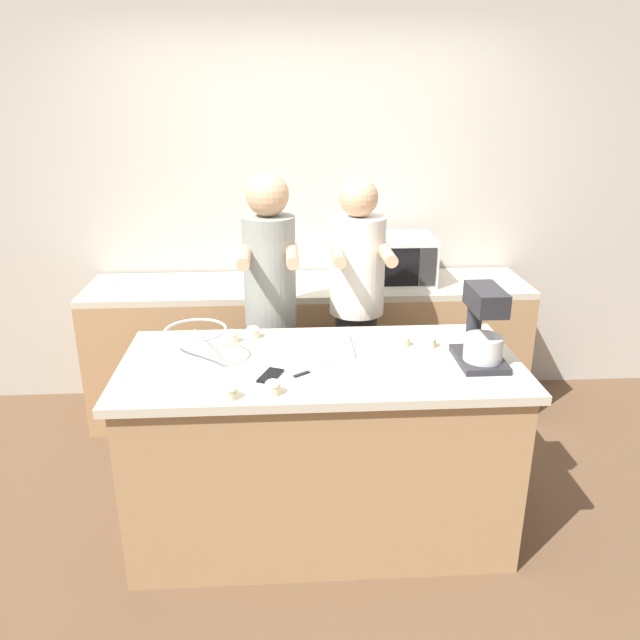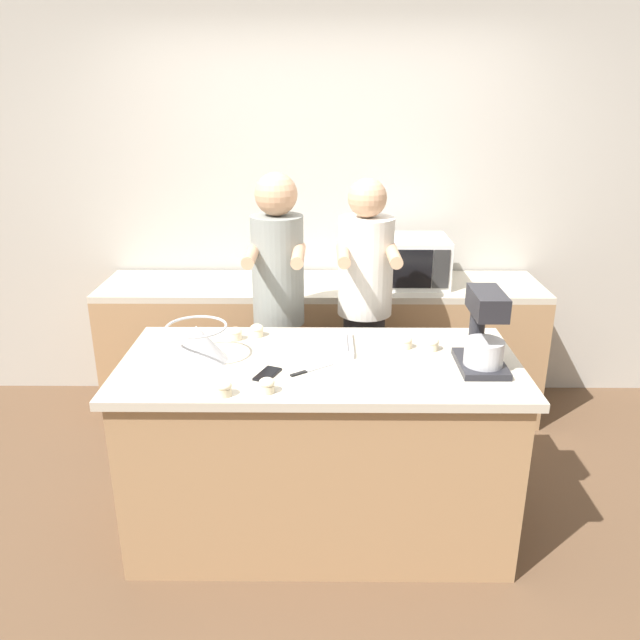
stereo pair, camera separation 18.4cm
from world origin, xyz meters
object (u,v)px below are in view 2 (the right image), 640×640
object	(u,v)px
person_left	(279,312)
cupcake_4	(432,344)
person_right	(364,318)
cell_phone	(267,374)
knife	(309,371)
cupcake_2	(257,330)
stand_mixer	(484,334)
cupcake_1	(267,385)
microwave_oven	(408,261)
cupcake_3	(224,388)
baking_tray	(318,343)
cupcake_0	(235,333)
mixing_bowl	(197,342)
cupcake_5	(405,342)

from	to	relation	value
person_left	cupcake_4	distance (m)	0.93
person_right	cell_phone	xyz separation A→B (m)	(-0.47, -0.81, 0.04)
person_right	knife	world-z (taller)	person_right
cupcake_2	stand_mixer	bearing A→B (deg)	-19.42
knife	cupcake_1	size ratio (longest dim) A/B	2.90
person_right	microwave_oven	bearing A→B (deg)	62.11
person_right	cupcake_3	distance (m)	1.18
baking_tray	cell_phone	size ratio (longest dim) A/B	2.06
microwave_oven	cupcake_0	distance (m)	1.38
knife	cupcake_1	distance (m)	0.26
person_left	mixing_bowl	distance (m)	0.73
cupcake_5	person_right	bearing A→B (deg)	107.83
mixing_bowl	microwave_oven	xyz separation A→B (m)	(1.10, 1.23, 0.05)
person_right	microwave_oven	distance (m)	0.67
knife	cupcake_3	bearing A→B (deg)	-145.44
person_left	cupcake_4	world-z (taller)	person_left
cell_phone	cupcake_1	size ratio (longest dim) A/B	2.45
baking_tray	cupcake_0	bearing A→B (deg)	167.35
person_left	cupcake_5	distance (m)	0.82
stand_mixer	microwave_oven	xyz separation A→B (m)	(-0.17, 1.30, -0.02)
microwave_oven	knife	bearing A→B (deg)	-113.67
cupcake_0	cupcake_3	bearing A→B (deg)	-86.64
person_left	cupcake_2	bearing A→B (deg)	-102.82
person_left	stand_mixer	world-z (taller)	person_left
microwave_oven	cupcake_0	size ratio (longest dim) A/B	7.58
microwave_oven	cupcake_3	bearing A→B (deg)	-120.42
cupcake_0	cupcake_1	xyz separation A→B (m)	(0.20, -0.57, 0.00)
cell_phone	knife	world-z (taller)	cell_phone
cupcake_2	cupcake_5	size ratio (longest dim) A/B	1.00
knife	cupcake_2	bearing A→B (deg)	123.30
knife	cupcake_1	world-z (taller)	cupcake_1
cupcake_1	cupcake_5	size ratio (longest dim) A/B	1.00
mixing_bowl	cell_phone	bearing A→B (deg)	-25.90
cupcake_3	cupcake_5	bearing A→B (deg)	32.30
mixing_bowl	cupcake_2	size ratio (longest dim) A/B	4.25
cupcake_0	cupcake_4	xyz separation A→B (m)	(0.94, -0.12, 0.00)
stand_mixer	cupcake_4	size ratio (longest dim) A/B	5.44
microwave_oven	cupcake_3	distance (m)	1.83
knife	cupcake_0	size ratio (longest dim) A/B	2.90
stand_mixer	cupcake_5	distance (m)	0.40
mixing_bowl	person_right	bearing A→B (deg)	39.59
cupcake_2	cupcake_3	world-z (taller)	same
microwave_oven	cupcake_3	world-z (taller)	microwave_oven
cupcake_0	cupcake_3	xyz separation A→B (m)	(0.04, -0.60, 0.00)
mixing_bowl	cupcake_3	world-z (taller)	mixing_bowl
stand_mixer	person_left	bearing A→B (deg)	142.52
mixing_bowl	cell_phone	xyz separation A→B (m)	(0.33, -0.16, -0.08)
person_right	cell_phone	distance (m)	0.94
mixing_bowl	baking_tray	xyz separation A→B (m)	(0.54, 0.16, -0.07)
mixing_bowl	knife	world-z (taller)	mixing_bowl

